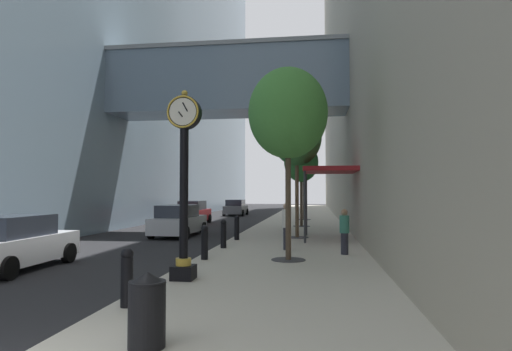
% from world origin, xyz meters
% --- Properties ---
extents(ground_plane, '(110.00, 110.00, 0.00)m').
position_xyz_m(ground_plane, '(0.00, 27.00, 0.00)').
color(ground_plane, '#262628').
rests_on(ground_plane, ground).
extents(sidewalk_right, '(5.83, 80.00, 0.14)m').
position_xyz_m(sidewalk_right, '(2.92, 30.00, 0.07)').
color(sidewalk_right, beige).
rests_on(sidewalk_right, ground).
extents(street_clock, '(0.84, 0.55, 4.75)m').
position_xyz_m(street_clock, '(0.68, 5.98, 2.75)').
color(street_clock, black).
rests_on(street_clock, sidewalk_right).
extents(bollard_nearest, '(0.24, 0.24, 1.11)m').
position_xyz_m(bollard_nearest, '(0.39, 3.36, 0.72)').
color(bollard_nearest, black).
rests_on(bollard_nearest, sidewalk_right).
extents(bollard_third, '(0.24, 0.24, 1.11)m').
position_xyz_m(bollard_third, '(0.39, 9.17, 0.72)').
color(bollard_third, black).
rests_on(bollard_third, sidewalk_right).
extents(bollard_fourth, '(0.24, 0.24, 1.11)m').
position_xyz_m(bollard_fourth, '(0.39, 12.08, 0.72)').
color(bollard_fourth, black).
rests_on(bollard_fourth, sidewalk_right).
extents(bollard_fifth, '(0.24, 0.24, 1.11)m').
position_xyz_m(bollard_fifth, '(0.39, 14.98, 0.72)').
color(bollard_fifth, black).
rests_on(bollard_fifth, sidewalk_right).
extents(street_tree_near, '(2.58, 2.58, 6.22)m').
position_xyz_m(street_tree_near, '(3.09, 9.42, 4.86)').
color(street_tree_near, '#333335').
rests_on(street_tree_near, sidewalk_right).
extents(street_tree_mid_near, '(2.41, 2.41, 6.23)m').
position_xyz_m(street_tree_mid_near, '(3.09, 16.36, 4.96)').
color(street_tree_mid_near, '#333335').
rests_on(street_tree_mid_near, sidewalk_right).
extents(street_tree_mid_far, '(2.20, 2.20, 5.37)m').
position_xyz_m(street_tree_mid_far, '(3.09, 23.30, 4.22)').
color(street_tree_mid_far, '#333335').
rests_on(street_tree_mid_far, sidewalk_right).
extents(street_tree_far, '(1.92, 1.92, 6.00)m').
position_xyz_m(street_tree_far, '(3.09, 30.23, 4.97)').
color(street_tree_far, '#333335').
rests_on(street_tree_far, sidewalk_right).
extents(trash_bin, '(0.53, 0.53, 1.05)m').
position_xyz_m(trash_bin, '(1.59, 1.39, 0.68)').
color(trash_bin, black).
rests_on(trash_bin, sidewalk_right).
extents(pedestrian_walking, '(0.38, 0.38, 1.77)m').
position_xyz_m(pedestrian_walking, '(2.88, 11.87, 1.08)').
color(pedestrian_walking, '#23232D').
rests_on(pedestrian_walking, sidewalk_right).
extents(pedestrian_by_clock, '(0.38, 0.38, 1.58)m').
position_xyz_m(pedestrian_by_clock, '(4.96, 10.94, 0.97)').
color(pedestrian_by_clock, '#23232D').
rests_on(pedestrian_by_clock, sidewalk_right).
extents(storefront_awning, '(2.40, 3.60, 3.30)m').
position_xyz_m(storefront_awning, '(4.59, 15.79, 3.28)').
color(storefront_awning, maroon).
rests_on(storefront_awning, sidewalk_right).
extents(car_white_near, '(2.00, 4.30, 1.62)m').
position_xyz_m(car_white_near, '(-4.92, 7.28, 0.79)').
color(car_white_near, silver).
rests_on(car_white_near, ground).
extents(car_grey_mid, '(2.09, 4.47, 1.59)m').
position_xyz_m(car_grey_mid, '(-3.92, 38.07, 0.78)').
color(car_grey_mid, slate).
rests_on(car_grey_mid, ground).
extents(car_red_far, '(1.94, 4.24, 1.70)m').
position_xyz_m(car_red_far, '(-4.90, 26.15, 0.82)').
color(car_red_far, '#AD191E').
rests_on(car_red_far, ground).
extents(car_silver_trailing, '(2.08, 4.59, 1.65)m').
position_xyz_m(car_silver_trailing, '(-3.20, 17.53, 0.80)').
color(car_silver_trailing, '#B7BABF').
rests_on(car_silver_trailing, ground).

